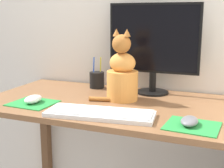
# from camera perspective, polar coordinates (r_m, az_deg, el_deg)

# --- Properties ---
(desk) EXTENTS (1.44, 0.67, 0.75)m
(desk) POSITION_cam_1_polar(r_m,az_deg,el_deg) (1.51, 3.27, -7.24)
(desk) COLOR brown
(desk) RESTS_ON ground_plane
(monitor) EXTENTS (0.48, 0.17, 0.47)m
(monitor) POSITION_cam_1_polar(r_m,az_deg,el_deg) (1.64, 7.62, 7.31)
(monitor) COLOR black
(monitor) RESTS_ON desk
(keyboard) EXTENTS (0.47, 0.20, 0.02)m
(keyboard) POSITION_cam_1_polar(r_m,az_deg,el_deg) (1.30, -2.25, -5.39)
(keyboard) COLOR silver
(keyboard) RESTS_ON desk
(mousepad_left) EXTENTS (0.21, 0.19, 0.00)m
(mousepad_left) POSITION_cam_1_polar(r_m,az_deg,el_deg) (1.53, -14.27, -3.40)
(mousepad_left) COLOR #238438
(mousepad_left) RESTS_ON desk
(mousepad_right) EXTENTS (0.21, 0.19, 0.00)m
(mousepad_right) POSITION_cam_1_polar(r_m,az_deg,el_deg) (1.22, 14.46, -7.44)
(mousepad_right) COLOR #238438
(mousepad_right) RESTS_ON desk
(computer_mouse_left) EXTENTS (0.07, 0.11, 0.04)m
(computer_mouse_left) POSITION_cam_1_polar(r_m,az_deg,el_deg) (1.52, -14.22, -2.69)
(computer_mouse_left) COLOR white
(computer_mouse_left) RESTS_ON mousepad_left
(computer_mouse_right) EXTENTS (0.06, 0.11, 0.03)m
(computer_mouse_right) POSITION_cam_1_polar(r_m,az_deg,el_deg) (1.22, 13.98, -6.59)
(computer_mouse_right) COLOR slate
(computer_mouse_right) RESTS_ON mousepad_right
(cat) EXTENTS (0.23, 0.18, 0.35)m
(cat) POSITION_cam_1_polar(r_m,az_deg,el_deg) (1.52, 1.85, 1.82)
(cat) COLOR #D6893D
(cat) RESTS_ON desk
(pen_cup) EXTENTS (0.08, 0.08, 0.18)m
(pen_cup) POSITION_cam_1_polar(r_m,az_deg,el_deg) (1.79, -2.79, 0.78)
(pen_cup) COLOR black
(pen_cup) RESTS_ON desk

